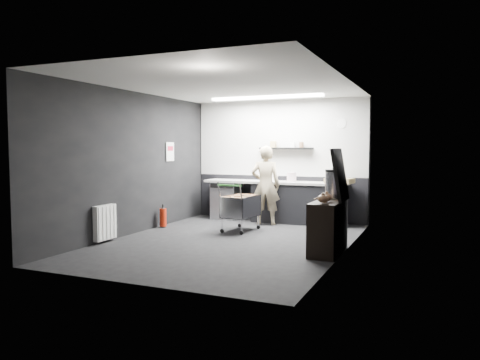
% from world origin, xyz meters
% --- Properties ---
extents(floor, '(5.50, 5.50, 0.00)m').
position_xyz_m(floor, '(0.00, 0.00, 0.00)').
color(floor, black).
rests_on(floor, ground).
extents(ceiling, '(5.50, 5.50, 0.00)m').
position_xyz_m(ceiling, '(0.00, 0.00, 2.70)').
color(ceiling, silver).
rests_on(ceiling, wall_back).
extents(wall_back, '(5.50, 0.00, 5.50)m').
position_xyz_m(wall_back, '(0.00, 2.75, 1.35)').
color(wall_back, black).
rests_on(wall_back, floor).
extents(wall_front, '(5.50, 0.00, 5.50)m').
position_xyz_m(wall_front, '(0.00, -2.75, 1.35)').
color(wall_front, black).
rests_on(wall_front, floor).
extents(wall_left, '(0.00, 5.50, 5.50)m').
position_xyz_m(wall_left, '(-2.00, 0.00, 1.35)').
color(wall_left, black).
rests_on(wall_left, floor).
extents(wall_right, '(0.00, 5.50, 5.50)m').
position_xyz_m(wall_right, '(2.00, 0.00, 1.35)').
color(wall_right, black).
rests_on(wall_right, floor).
extents(kitchen_wall_panel, '(3.95, 0.02, 1.70)m').
position_xyz_m(kitchen_wall_panel, '(0.00, 2.73, 1.85)').
color(kitchen_wall_panel, beige).
rests_on(kitchen_wall_panel, wall_back).
extents(dado_panel, '(3.95, 0.02, 1.00)m').
position_xyz_m(dado_panel, '(0.00, 2.73, 0.50)').
color(dado_panel, black).
rests_on(dado_panel, wall_back).
extents(floating_shelf, '(1.20, 0.22, 0.04)m').
position_xyz_m(floating_shelf, '(0.20, 2.62, 1.62)').
color(floating_shelf, black).
rests_on(floating_shelf, wall_back).
extents(wall_clock, '(0.20, 0.03, 0.20)m').
position_xyz_m(wall_clock, '(1.40, 2.72, 2.15)').
color(wall_clock, white).
rests_on(wall_clock, wall_back).
extents(poster, '(0.02, 0.30, 0.40)m').
position_xyz_m(poster, '(-1.98, 1.30, 1.55)').
color(poster, white).
rests_on(poster, wall_left).
extents(poster_red_band, '(0.02, 0.22, 0.10)m').
position_xyz_m(poster_red_band, '(-1.98, 1.30, 1.62)').
color(poster_red_band, '#B41631').
rests_on(poster_red_band, poster).
extents(radiator, '(0.10, 0.50, 0.60)m').
position_xyz_m(radiator, '(-1.94, -0.90, 0.35)').
color(radiator, white).
rests_on(radiator, wall_left).
extents(ceiling_strip, '(2.40, 0.20, 0.04)m').
position_xyz_m(ceiling_strip, '(0.00, 1.85, 2.67)').
color(ceiling_strip, white).
rests_on(ceiling_strip, ceiling).
extents(prep_counter, '(3.20, 0.61, 0.90)m').
position_xyz_m(prep_counter, '(0.14, 2.42, 0.46)').
color(prep_counter, black).
rests_on(prep_counter, floor).
extents(person, '(0.69, 0.54, 1.68)m').
position_xyz_m(person, '(-0.04, 1.97, 0.84)').
color(person, beige).
rests_on(person, floor).
extents(shopping_cart, '(0.59, 0.91, 0.95)m').
position_xyz_m(shopping_cart, '(-0.24, 1.07, 0.45)').
color(shopping_cart, silver).
rests_on(shopping_cart, floor).
extents(sideboard, '(0.46, 1.09, 1.63)m').
position_xyz_m(sideboard, '(1.79, -0.15, 0.52)').
color(sideboard, black).
rests_on(sideboard, floor).
extents(fire_extinguisher, '(0.14, 0.14, 0.46)m').
position_xyz_m(fire_extinguisher, '(-1.85, 0.80, 0.22)').
color(fire_extinguisher, '#B5220C').
rests_on(fire_extinguisher, floor).
extents(cardboard_box, '(0.59, 0.49, 0.11)m').
position_xyz_m(cardboard_box, '(1.44, 2.37, 0.95)').
color(cardboard_box, tan).
rests_on(cardboard_box, prep_counter).
extents(pink_tub, '(0.20, 0.20, 0.20)m').
position_xyz_m(pink_tub, '(0.39, 2.42, 1.00)').
color(pink_tub, silver).
rests_on(pink_tub, prep_counter).
extents(white_container, '(0.23, 0.21, 0.17)m').
position_xyz_m(white_container, '(-0.01, 2.37, 0.99)').
color(white_container, white).
rests_on(white_container, prep_counter).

